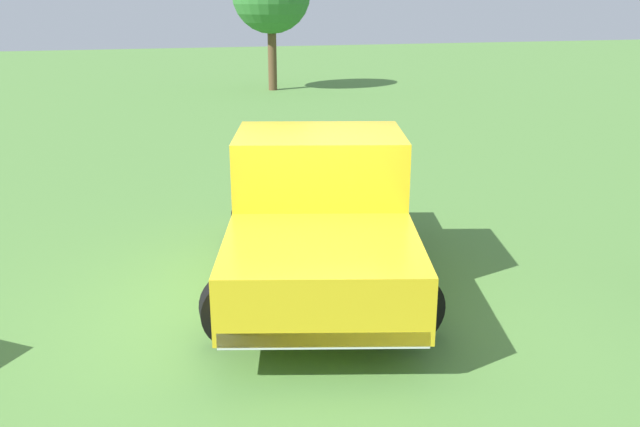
{
  "coord_description": "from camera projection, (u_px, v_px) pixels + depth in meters",
  "views": [
    {
      "loc": [
        1.5,
        6.52,
        3.32
      ],
      "look_at": [
        -0.39,
        -0.71,
        0.9
      ],
      "focal_mm": 37.94,
      "sensor_mm": 36.0,
      "label": 1
    }
  ],
  "objects": [
    {
      "name": "pickup_truck",
      "position": [
        320.0,
        208.0,
        7.95
      ],
      "size": [
        3.04,
        4.83,
        1.8
      ],
      "rotation": [
        0.0,
        0.0,
        1.33
      ],
      "color": "black",
      "rests_on": "ground_plane"
    },
    {
      "name": "ground_plane",
      "position": [
        302.0,
        314.0,
        7.38
      ],
      "size": [
        80.0,
        80.0,
        0.0
      ],
      "primitive_type": "plane",
      "color": "#54843D"
    }
  ]
}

